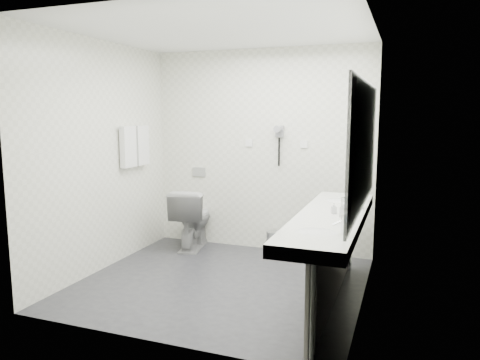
% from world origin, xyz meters
% --- Properties ---
extents(floor, '(2.80, 2.80, 0.00)m').
position_xyz_m(floor, '(0.00, 0.00, 0.00)').
color(floor, '#2E2E34').
rests_on(floor, ground).
extents(ceiling, '(2.80, 2.80, 0.00)m').
position_xyz_m(ceiling, '(0.00, 0.00, 2.50)').
color(ceiling, white).
rests_on(ceiling, wall_back).
extents(wall_back, '(2.80, 0.00, 2.80)m').
position_xyz_m(wall_back, '(0.00, 1.30, 1.25)').
color(wall_back, white).
rests_on(wall_back, floor).
extents(wall_front, '(2.80, 0.00, 2.80)m').
position_xyz_m(wall_front, '(0.00, -1.30, 1.25)').
color(wall_front, white).
rests_on(wall_front, floor).
extents(wall_left, '(0.00, 2.60, 2.60)m').
position_xyz_m(wall_left, '(-1.40, 0.00, 1.25)').
color(wall_left, white).
rests_on(wall_left, floor).
extents(wall_right, '(0.00, 2.60, 2.60)m').
position_xyz_m(wall_right, '(1.40, 0.00, 1.25)').
color(wall_right, white).
rests_on(wall_right, floor).
extents(vanity_counter, '(0.55, 2.20, 0.10)m').
position_xyz_m(vanity_counter, '(1.12, -0.20, 0.80)').
color(vanity_counter, white).
rests_on(vanity_counter, floor).
extents(vanity_panel, '(0.03, 2.15, 0.75)m').
position_xyz_m(vanity_panel, '(1.15, -0.20, 0.38)').
color(vanity_panel, '#9A9691').
rests_on(vanity_panel, floor).
extents(vanity_post_near, '(0.06, 0.06, 0.75)m').
position_xyz_m(vanity_post_near, '(1.18, -1.24, 0.38)').
color(vanity_post_near, silver).
rests_on(vanity_post_near, floor).
extents(vanity_post_far, '(0.06, 0.06, 0.75)m').
position_xyz_m(vanity_post_far, '(1.18, 0.84, 0.38)').
color(vanity_post_far, silver).
rests_on(vanity_post_far, floor).
extents(mirror, '(0.02, 2.20, 1.05)m').
position_xyz_m(mirror, '(1.39, -0.20, 1.45)').
color(mirror, '#B2BCC6').
rests_on(mirror, wall_right).
extents(basin_near, '(0.40, 0.31, 0.05)m').
position_xyz_m(basin_near, '(1.12, -0.85, 0.83)').
color(basin_near, white).
rests_on(basin_near, vanity_counter).
extents(basin_far, '(0.40, 0.31, 0.05)m').
position_xyz_m(basin_far, '(1.12, 0.45, 0.83)').
color(basin_far, white).
rests_on(basin_far, vanity_counter).
extents(faucet_near, '(0.04, 0.04, 0.15)m').
position_xyz_m(faucet_near, '(1.32, -0.85, 0.92)').
color(faucet_near, silver).
rests_on(faucet_near, vanity_counter).
extents(faucet_far, '(0.04, 0.04, 0.15)m').
position_xyz_m(faucet_far, '(1.32, 0.45, 0.92)').
color(faucet_far, silver).
rests_on(faucet_far, vanity_counter).
extents(soap_bottle_a, '(0.06, 0.06, 0.10)m').
position_xyz_m(soap_bottle_a, '(1.15, -0.19, 0.90)').
color(soap_bottle_a, silver).
rests_on(soap_bottle_a, vanity_counter).
extents(soap_bottle_b, '(0.09, 0.09, 0.09)m').
position_xyz_m(soap_bottle_b, '(1.22, 0.01, 0.90)').
color(soap_bottle_b, silver).
rests_on(soap_bottle_b, vanity_counter).
extents(soap_bottle_c, '(0.06, 0.06, 0.12)m').
position_xyz_m(soap_bottle_c, '(1.23, -0.29, 0.91)').
color(soap_bottle_c, silver).
rests_on(soap_bottle_c, vanity_counter).
extents(glass_left, '(0.06, 0.06, 0.11)m').
position_xyz_m(glass_left, '(1.21, 0.04, 0.90)').
color(glass_left, silver).
rests_on(glass_left, vanity_counter).
extents(glass_right, '(0.06, 0.06, 0.11)m').
position_xyz_m(glass_right, '(1.35, 0.13, 0.90)').
color(glass_right, silver).
rests_on(glass_right, vanity_counter).
extents(toilet, '(0.56, 0.82, 0.77)m').
position_xyz_m(toilet, '(-0.82, 1.01, 0.39)').
color(toilet, white).
rests_on(toilet, floor).
extents(flush_plate, '(0.18, 0.02, 0.12)m').
position_xyz_m(flush_plate, '(-0.85, 1.29, 0.95)').
color(flush_plate, '#B2B5BA').
rests_on(flush_plate, wall_back).
extents(pedal_bin, '(0.21, 0.21, 0.26)m').
position_xyz_m(pedal_bin, '(0.23, 1.15, 0.13)').
color(pedal_bin, '#B2B5BA').
rests_on(pedal_bin, floor).
extents(bin_lid, '(0.18, 0.18, 0.02)m').
position_xyz_m(bin_lid, '(0.23, 1.15, 0.27)').
color(bin_lid, '#B2B5BA').
rests_on(bin_lid, pedal_bin).
extents(towel_rail, '(0.02, 0.62, 0.02)m').
position_xyz_m(towel_rail, '(-1.35, 0.55, 1.55)').
color(towel_rail, silver).
rests_on(towel_rail, wall_left).
extents(towel_near, '(0.07, 0.24, 0.48)m').
position_xyz_m(towel_near, '(-1.34, 0.41, 1.33)').
color(towel_near, white).
rests_on(towel_near, towel_rail).
extents(towel_far, '(0.07, 0.24, 0.48)m').
position_xyz_m(towel_far, '(-1.34, 0.69, 1.33)').
color(towel_far, white).
rests_on(towel_far, towel_rail).
extents(dryer_cradle, '(0.10, 0.04, 0.14)m').
position_xyz_m(dryer_cradle, '(0.25, 1.27, 1.50)').
color(dryer_cradle, gray).
rests_on(dryer_cradle, wall_back).
extents(dryer_barrel, '(0.08, 0.14, 0.08)m').
position_xyz_m(dryer_barrel, '(0.25, 1.20, 1.53)').
color(dryer_barrel, gray).
rests_on(dryer_barrel, dryer_cradle).
extents(dryer_cord, '(0.02, 0.02, 0.35)m').
position_xyz_m(dryer_cord, '(0.25, 1.26, 1.25)').
color(dryer_cord, black).
rests_on(dryer_cord, dryer_cradle).
extents(switch_plate_a, '(0.09, 0.02, 0.09)m').
position_xyz_m(switch_plate_a, '(-0.15, 1.29, 1.35)').
color(switch_plate_a, white).
rests_on(switch_plate_a, wall_back).
extents(switch_plate_b, '(0.09, 0.02, 0.09)m').
position_xyz_m(switch_plate_b, '(0.55, 1.29, 1.35)').
color(switch_plate_b, white).
rests_on(switch_plate_b, wall_back).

